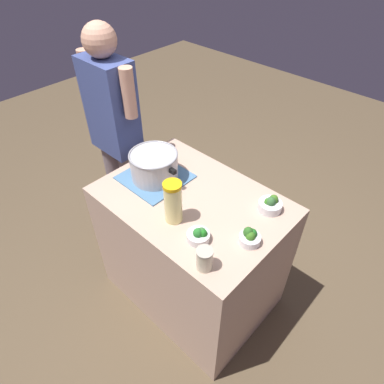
{
  "coord_description": "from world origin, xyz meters",
  "views": [
    {
      "loc": [
        -0.94,
        1.0,
        2.16
      ],
      "look_at": [
        0.0,
        0.0,
        0.95
      ],
      "focal_mm": 31.33,
      "sensor_mm": 36.0,
      "label": 1
    }
  ],
  "objects": [
    {
      "name": "counter_slab",
      "position": [
        0.0,
        0.0,
        0.45
      ],
      "size": [
        1.05,
        0.74,
        0.9
      ],
      "primitive_type": "cube",
      "color": "tan",
      "rests_on": "ground_plane"
    },
    {
      "name": "broccoli_bowl_center",
      "position": [
        -0.41,
        0.03,
        0.93
      ],
      "size": [
        0.11,
        0.11,
        0.08
      ],
      "color": "silver",
      "rests_on": "counter_slab"
    },
    {
      "name": "broccoli_bowl_front",
      "position": [
        -0.36,
        -0.23,
        0.93
      ],
      "size": [
        0.13,
        0.13,
        0.09
      ],
      "color": "silver",
      "rests_on": "counter_slab"
    },
    {
      "name": "dish_cloth",
      "position": [
        0.29,
        0.01,
        0.9
      ],
      "size": [
        0.36,
        0.35,
        0.01
      ],
      "primitive_type": "cube",
      "color": "teal",
      "rests_on": "counter_slab"
    },
    {
      "name": "ground_plane",
      "position": [
        0.0,
        0.0,
        0.0
      ],
      "size": [
        8.0,
        8.0,
        0.0
      ],
      "primitive_type": "plane",
      "color": "brown"
    },
    {
      "name": "cooking_pot",
      "position": [
        0.29,
        0.01,
        0.99
      ],
      "size": [
        0.35,
        0.28,
        0.17
      ],
      "color": "#B7B7BC",
      "rests_on": "dish_cloth"
    },
    {
      "name": "mason_jar",
      "position": [
        -0.35,
        0.3,
        0.95
      ],
      "size": [
        0.08,
        0.08,
        0.12
      ],
      "color": "beige",
      "rests_on": "counter_slab"
    },
    {
      "name": "broccoli_bowl_back",
      "position": [
        -0.23,
        0.19,
        0.93
      ],
      "size": [
        0.11,
        0.11,
        0.08
      ],
      "color": "silver",
      "rests_on": "counter_slab"
    },
    {
      "name": "person_cook",
      "position": [
        0.79,
        -0.08,
        0.92
      ],
      "size": [
        0.5,
        0.2,
        1.65
      ],
      "color": "slate",
      "rests_on": "ground_plane"
    },
    {
      "name": "lemonade_pitcher",
      "position": [
        -0.04,
        0.18,
        1.02
      ],
      "size": [
        0.1,
        0.1,
        0.24
      ],
      "color": "#F6EA92",
      "rests_on": "counter_slab"
    }
  ]
}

